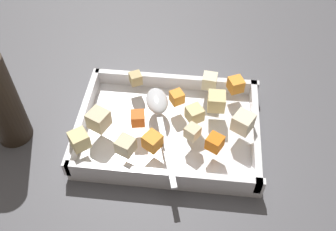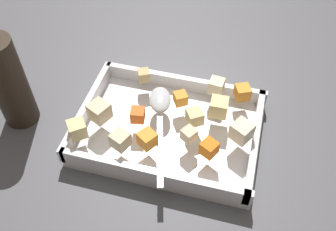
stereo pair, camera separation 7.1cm
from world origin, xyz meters
name	(u,v)px [view 2 (the right image)]	position (x,y,z in m)	size (l,w,h in m)	color
ground_plane	(171,132)	(0.00, 0.00, 0.00)	(4.00, 4.00, 0.00)	#4C4C51
baking_dish	(168,130)	(0.00, -0.01, 0.01)	(0.34, 0.24, 0.05)	silver
carrot_chunk_corner_nw	(138,115)	(-0.06, -0.02, 0.06)	(0.02, 0.02, 0.02)	orange
carrot_chunk_back_center	(180,98)	(0.01, 0.04, 0.06)	(0.02, 0.02, 0.02)	orange
carrot_chunk_heap_side	(147,139)	(-0.02, -0.07, 0.06)	(0.03, 0.03, 0.03)	orange
carrot_chunk_corner_se	(209,148)	(0.08, -0.06, 0.06)	(0.03, 0.03, 0.03)	orange
carrot_chunk_near_left	(242,92)	(0.12, 0.08, 0.06)	(0.03, 0.03, 0.03)	orange
potato_chunk_heap_top	(216,86)	(0.07, 0.09, 0.06)	(0.03, 0.03, 0.03)	beige
potato_chunk_mid_right	(144,75)	(-0.08, 0.08, 0.06)	(0.02, 0.02, 0.02)	tan
potato_chunk_mid_left	(77,129)	(-0.15, -0.08, 0.06)	(0.03, 0.03, 0.03)	#E0CC89
potato_chunk_rim_edge	(120,140)	(-0.07, -0.08, 0.06)	(0.03, 0.03, 0.03)	beige
potato_chunk_corner_ne	(242,131)	(0.13, -0.01, 0.06)	(0.03, 0.03, 0.03)	beige
potato_chunk_center	(99,111)	(-0.13, -0.03, 0.06)	(0.03, 0.03, 0.03)	beige
potato_chunk_near_right	(219,107)	(0.08, 0.03, 0.06)	(0.03, 0.03, 0.03)	#E0CC89
potato_chunk_far_left	(189,135)	(0.04, -0.04, 0.06)	(0.02, 0.02, 0.02)	beige
potato_chunk_far_right	(195,117)	(0.04, 0.00, 0.06)	(0.03, 0.03, 0.03)	#E0CC89
serving_spoon	(160,105)	(-0.03, 0.01, 0.05)	(0.09, 0.22, 0.02)	silver
pepper_mill	(8,82)	(-0.30, -0.04, 0.10)	(0.07, 0.07, 0.21)	#2D2319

